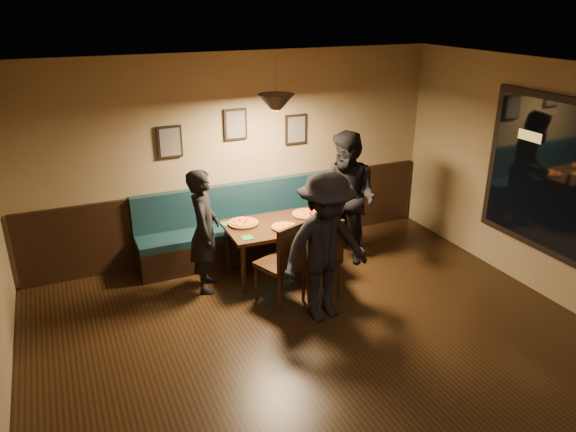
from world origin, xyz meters
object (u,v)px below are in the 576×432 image
object	(u,v)px
booth_bench	(245,224)
diner_front	(326,248)
chair_near_right	(320,253)
diner_left	(204,231)
tabasco_bottle	(311,215)
chair_near_left	(280,262)
soda_glass	(330,221)
diner_right	(347,198)
dining_table	(277,249)

from	to	relation	value
booth_bench	diner_front	xyz separation A→B (m)	(0.29, -1.85, 0.37)
booth_bench	diner_front	distance (m)	1.91
chair_near_right	diner_left	distance (m)	1.45
diner_left	tabasco_bottle	bearing A→B (deg)	-70.65
chair_near_right	tabasco_bottle	distance (m)	0.70
booth_bench	chair_near_right	distance (m)	1.39
chair_near_left	chair_near_right	world-z (taller)	chair_near_left
tabasco_bottle	soda_glass	bearing A→B (deg)	-71.67
diner_front	soda_glass	xyz separation A→B (m)	(0.52, 0.86, -0.09)
booth_bench	diner_left	distance (m)	1.04
diner_front	tabasco_bottle	size ratio (longest dim) A/B	16.25
diner_right	diner_left	bearing A→B (deg)	-112.87
booth_bench	diner_right	xyz separation A→B (m)	(1.24, -0.66, 0.41)
dining_table	diner_right	distance (m)	1.17
soda_glass	dining_table	bearing A→B (deg)	150.12
diner_left	chair_near_left	bearing A→B (deg)	-114.60
booth_bench	dining_table	world-z (taller)	booth_bench
dining_table	soda_glass	bearing A→B (deg)	-28.20
booth_bench	tabasco_bottle	size ratio (longest dim) A/B	27.97
chair_near_left	dining_table	bearing A→B (deg)	48.13
booth_bench	dining_table	xyz separation A→B (m)	(0.21, -0.65, -0.15)
booth_bench	diner_right	size ratio (longest dim) A/B	1.65
diner_front	chair_near_left	bearing A→B (deg)	114.13
booth_bench	chair_near_left	size ratio (longest dim) A/B	2.84
dining_table	diner_left	distance (m)	1.06
diner_right	tabasco_bottle	world-z (taller)	diner_right
tabasco_bottle	dining_table	bearing A→B (deg)	179.48
dining_table	diner_left	size ratio (longest dim) A/B	0.84
booth_bench	chair_near_right	world-z (taller)	chair_near_right
booth_bench	diner_left	size ratio (longest dim) A/B	1.91
diner_front	tabasco_bottle	world-z (taller)	diner_front
booth_bench	chair_near_left	bearing A→B (deg)	-92.01
booth_bench	soda_glass	size ratio (longest dim) A/B	21.99
dining_table	tabasco_bottle	world-z (taller)	tabasco_bottle
chair_near_right	soda_glass	size ratio (longest dim) A/B	7.44
dining_table	tabasco_bottle	xyz separation A→B (m)	(0.48, -0.00, 0.41)
booth_bench	diner_right	distance (m)	1.47
diner_left	tabasco_bottle	distance (m)	1.45
diner_front	tabasco_bottle	distance (m)	1.27
booth_bench	chair_near_left	world-z (taller)	chair_near_left
soda_glass	diner_front	bearing A→B (deg)	-121.17
booth_bench	dining_table	bearing A→B (deg)	-72.08
dining_table	chair_near_right	size ratio (longest dim) A/B	1.30
diner_left	diner_right	distance (m)	2.00
chair_near_left	tabasco_bottle	size ratio (longest dim) A/B	9.86
chair_near_left	diner_left	size ratio (longest dim) A/B	0.67
diner_front	diner_right	bearing A→B (deg)	42.25
diner_front	booth_bench	bearing A→B (deg)	89.75
chair_near_right	diner_front	world-z (taller)	diner_front
chair_near_right	tabasco_bottle	world-z (taller)	chair_near_right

